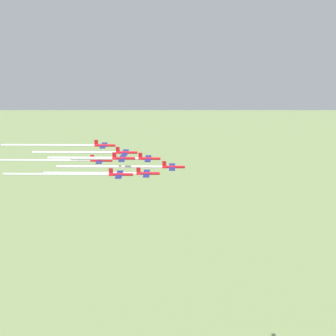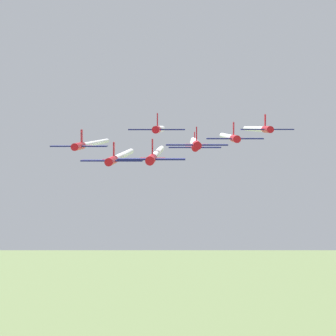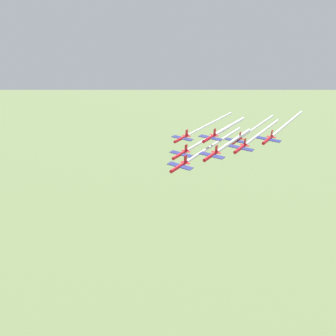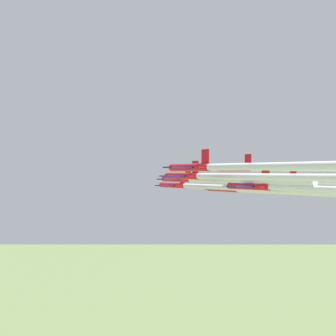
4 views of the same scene
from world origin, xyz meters
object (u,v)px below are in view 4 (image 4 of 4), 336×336
(jet_2, at_px, (224,189))
(jet_5, at_px, (280,181))
(jet_0, at_px, (173,185))
(jet_6, at_px, (191,167))
(jet_1, at_px, (178,179))
(jet_7, at_px, (250,186))
(jet_4, at_px, (235,168))
(jet_3, at_px, (183,176))

(jet_2, relative_size, jet_5, 1.00)
(jet_0, xyz_separation_m, jet_6, (37.95, -4.10, 3.95))
(jet_2, xyz_separation_m, jet_6, (30.61, -14.50, 4.63))
(jet_1, distance_m, jet_7, 21.96)
(jet_0, distance_m, jet_1, 12.84)
(jet_4, bearing_deg, jet_6, -150.46)
(jet_2, distance_m, jet_3, 22.47)
(jet_4, bearing_deg, jet_5, -0.00)
(jet_5, xyz_separation_m, jet_6, (23.27, -24.89, 2.73))
(jet_3, bearing_deg, jet_4, 0.00)
(jet_0, relative_size, jet_5, 1.00)
(jet_2, relative_size, jet_7, 1.00)
(jet_3, xyz_separation_m, jet_5, (-10.62, 23.52, -1.27))
(jet_1, xyz_separation_m, jet_6, (25.30, -2.74, 2.24))
(jet_4, height_order, jet_7, jet_4)
(jet_6, xyz_separation_m, jet_7, (-5.31, 11.76, -3.22))
(jet_1, distance_m, jet_5, 22.25)
(jet_1, bearing_deg, jet_3, -120.47)
(jet_4, height_order, jet_6, jet_4)
(jet_4, distance_m, jet_6, 22.25)
(jet_2, bearing_deg, jet_0, 120.47)
(jet_2, bearing_deg, jet_6, -139.64)
(jet_1, bearing_deg, jet_2, 0.00)
(jet_5, bearing_deg, jet_3, -180.00)
(jet_3, bearing_deg, jet_2, 29.54)
(jet_5, distance_m, jet_6, 34.18)
(jet_2, height_order, jet_5, jet_5)
(jet_4, bearing_deg, jet_3, -180.00)
(jet_0, distance_m, jet_2, 12.74)
(jet_0, height_order, jet_6, jet_6)
(jet_5, bearing_deg, jet_7, -150.46)
(jet_4, relative_size, jet_7, 1.00)
(jet_0, xyz_separation_m, jet_7, (32.64, 7.66, 0.73))
(jet_1, height_order, jet_4, jet_4)
(jet_7, bearing_deg, jet_0, 78.91)
(jet_2, xyz_separation_m, jet_5, (7.34, 10.39, 1.90))
(jet_5, bearing_deg, jet_4, 180.00)
(jet_3, bearing_deg, jet_7, -59.53)
(jet_6, bearing_deg, jet_4, 29.54)
(jet_7, bearing_deg, jet_5, 29.54)
(jet_1, height_order, jet_5, jet_1)
(jet_7, bearing_deg, jet_6, 180.00)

